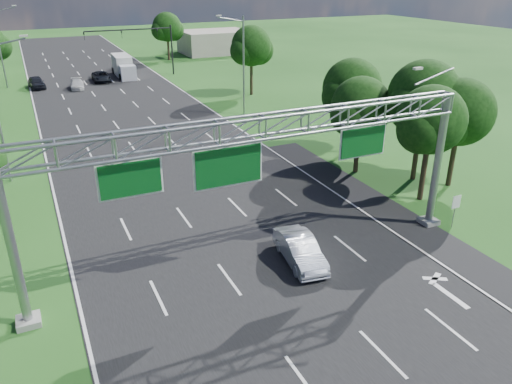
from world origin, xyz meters
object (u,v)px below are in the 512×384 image
traffic_signal (147,39)px  box_truck (123,67)px  sign_gantry (264,139)px  silver_sedan (300,250)px  regulatory_sign (456,205)px

traffic_signal → box_truck: traffic_signal is taller
sign_gantry → box_truck: (3.67, 54.49, -5.50)m
box_truck → sign_gantry: bearing=-91.9°
sign_gantry → silver_sedan: (1.86, -0.54, -6.16)m
sign_gantry → box_truck: sign_gantry is taller
traffic_signal → silver_sedan: (-5.28, -53.54, -4.44)m
regulatory_sign → silver_sedan: size_ratio=0.47×
traffic_signal → sign_gantry: bearing=-97.7°
silver_sedan → box_truck: 55.07m
silver_sedan → box_truck: size_ratio=0.57×
silver_sedan → box_truck: box_truck is taller
sign_gantry → silver_sedan: sign_gantry is taller
box_truck → traffic_signal: bearing=-21.2°
regulatory_sign → box_truck: 56.14m
sign_gantry → regulatory_sign: 13.25m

